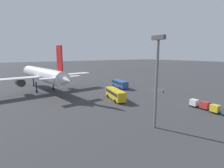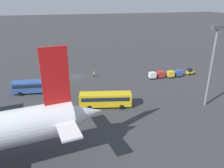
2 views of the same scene
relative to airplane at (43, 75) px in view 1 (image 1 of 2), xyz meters
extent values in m
plane|color=#38383A|center=(-23.10, -37.54, -6.31)|extent=(600.00, 600.00, 0.00)
cylinder|color=silver|center=(0.50, 0.05, 0.10)|extent=(36.51, 8.78, 4.93)
cone|color=silver|center=(19.72, 2.12, 0.10)|extent=(5.90, 5.24, 4.69)
cone|color=silver|center=(-18.96, -2.04, 0.10)|extent=(6.85, 5.10, 4.44)
cube|color=silver|center=(-2.45, 10.59, -0.51)|extent=(6.46, 17.05, 0.44)
cube|color=silver|center=(-0.14, -10.87, -0.51)|extent=(6.46, 17.05, 0.44)
cube|color=red|center=(-15.69, -1.69, 6.52)|extent=(3.64, 0.75, 7.89)
cube|color=silver|center=(-16.05, -1.73, 0.60)|extent=(3.89, 13.03, 0.28)
cylinder|color=#38383D|center=(-1.10, 8.22, -2.09)|extent=(4.61, 3.16, 2.71)
cylinder|color=#38383D|center=(0.67, -8.27, -2.09)|extent=(4.61, 3.16, 2.71)
cylinder|color=#38383D|center=(13.09, 1.41, -4.34)|extent=(0.50, 0.50, 3.95)
cylinder|color=black|center=(13.09, 1.41, -5.86)|extent=(0.95, 0.59, 0.90)
cylinder|color=#38383D|center=(-1.64, 3.05, -4.34)|extent=(0.50, 0.50, 3.95)
cylinder|color=black|center=(-1.64, 3.05, -5.86)|extent=(0.95, 0.59, 0.90)
cylinder|color=#38383D|center=(-0.95, -3.33, -4.34)|extent=(0.50, 0.50, 3.95)
cylinder|color=black|center=(-0.95, -3.33, -5.86)|extent=(0.95, 0.59, 0.90)
cube|color=#2D5199|center=(-11.22, -28.23, -4.52)|extent=(10.78, 4.55, 2.69)
cube|color=#192333|center=(-11.22, -28.23, -4.05)|extent=(9.96, 4.45, 0.86)
cylinder|color=black|center=(-7.77, -27.32, -5.81)|extent=(1.04, 0.46, 1.00)
cylinder|color=black|center=(-8.27, -30.24, -5.81)|extent=(1.04, 0.46, 1.00)
cylinder|color=black|center=(-14.16, -26.23, -5.81)|extent=(1.04, 0.46, 1.00)
cylinder|color=black|center=(-14.66, -29.14, -5.81)|extent=(1.04, 0.46, 1.00)
cube|color=gold|center=(-26.30, -15.35, -4.47)|extent=(11.59, 5.40, 2.78)
cube|color=#192333|center=(-26.30, -15.35, -3.98)|extent=(10.72, 5.21, 0.89)
cylinder|color=black|center=(-22.57, -14.88, -5.81)|extent=(1.04, 0.54, 1.00)
cylinder|color=black|center=(-23.27, -17.57, -5.81)|extent=(1.04, 0.54, 1.00)
cylinder|color=black|center=(-29.34, -13.13, -5.81)|extent=(1.04, 0.54, 1.00)
cylinder|color=black|center=(-30.04, -15.82, -5.81)|extent=(1.04, 0.54, 1.00)
cylinder|color=#1E1E2D|center=(-28.40, -35.61, -5.89)|extent=(0.32, 0.32, 0.85)
cylinder|color=yellow|center=(-28.40, -35.61, -5.14)|extent=(0.38, 0.38, 0.65)
sphere|color=tan|center=(-28.40, -35.61, -4.69)|extent=(0.24, 0.24, 0.24)
cylinder|color=black|center=(-52.44, -27.58, -6.13)|extent=(0.37, 0.14, 0.36)
cube|color=#38383D|center=(-50.36, -27.97, -5.90)|extent=(2.10, 1.80, 0.10)
cube|color=gold|center=(-50.36, -27.97, -5.05)|extent=(2.00, 1.72, 1.60)
cylinder|color=black|center=(-49.57, -27.38, -6.13)|extent=(0.37, 0.14, 0.36)
cylinder|color=black|center=(-49.65, -28.66, -6.13)|extent=(0.37, 0.14, 0.36)
cylinder|color=black|center=(-51.08, -27.29, -6.13)|extent=(0.37, 0.14, 0.36)
cylinder|color=black|center=(-51.16, -28.56, -6.13)|extent=(0.37, 0.14, 0.36)
cube|color=#38383D|center=(-47.49, -28.75, -5.90)|extent=(2.10, 1.80, 0.10)
cube|color=#B72D28|center=(-47.49, -28.75, -5.05)|extent=(2.00, 1.72, 1.60)
cylinder|color=black|center=(-46.69, -28.16, -6.13)|extent=(0.37, 0.14, 0.36)
cylinder|color=black|center=(-46.77, -29.43, -6.13)|extent=(0.37, 0.14, 0.36)
cylinder|color=black|center=(-48.21, -28.06, -6.13)|extent=(0.37, 0.14, 0.36)
cylinder|color=black|center=(-48.29, -29.34, -6.13)|extent=(0.37, 0.14, 0.36)
cube|color=#38383D|center=(-44.61, -28.62, -5.90)|extent=(2.10, 1.80, 0.10)
cube|color=silver|center=(-44.61, -28.62, -5.05)|extent=(2.00, 1.72, 1.60)
cylinder|color=black|center=(-43.81, -28.02, -6.13)|extent=(0.37, 0.14, 0.36)
cylinder|color=black|center=(-43.89, -29.30, -6.13)|extent=(0.37, 0.14, 0.36)
cylinder|color=black|center=(-45.33, -27.93, -6.13)|extent=(0.37, 0.14, 0.36)
cylinder|color=black|center=(-45.41, -29.21, -6.13)|extent=(0.37, 0.14, 0.36)
cylinder|color=slate|center=(-47.99, -9.51, 2.03)|extent=(0.50, 0.50, 16.68)
cube|color=#4C4C4C|center=(-47.99, -9.51, 10.77)|extent=(2.80, 0.70, 0.80)
camera|label=1|loc=(-69.96, 15.41, 7.85)|focal=28.00mm
camera|label=2|loc=(-14.72, 26.43, 15.98)|focal=35.00mm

